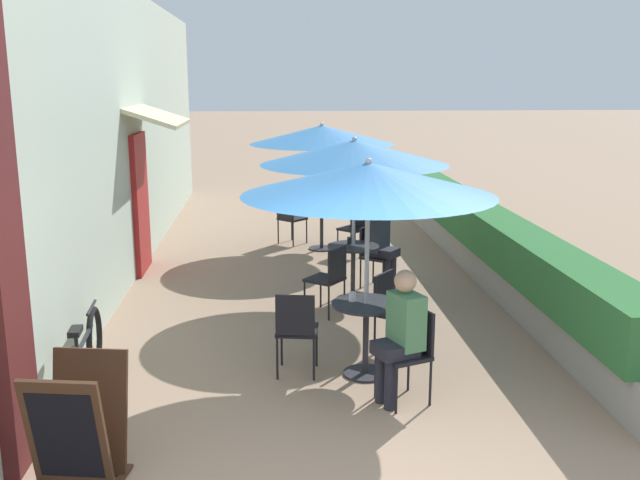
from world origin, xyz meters
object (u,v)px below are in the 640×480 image
at_px(seated_patron_mid_left, 381,241).
at_px(cafe_chair_near_back, 411,347).
at_px(patio_umbrella_near, 368,179).
at_px(cafe_chair_far_left, 289,216).
at_px(menu_board, 79,425).
at_px(bicycle_leaning, 84,358).
at_px(cafe_chair_far_right, 356,224).
at_px(coffee_cup_far, 325,204).
at_px(coffee_cup_near, 352,297).
at_px(cafe_chair_near_right, 296,326).
at_px(patio_umbrella_mid, 354,153).
at_px(patio_table_near, 366,326).
at_px(cafe_chair_mid_left, 374,252).
at_px(patio_table_far, 322,220).
at_px(coffee_cup_mid, 350,240).
at_px(patio_umbrella_far, 322,135).
at_px(patio_table_mid, 353,263).
at_px(cafe_chair_mid_right, 330,275).
at_px(cafe_chair_near_left, 392,306).
at_px(seated_patron_near_back, 401,331).

bearing_deg(seated_patron_mid_left, cafe_chair_near_back, 33.47).
distance_m(patio_umbrella_near, cafe_chair_far_left, 6.00).
bearing_deg(menu_board, bicycle_leaning, 111.59).
height_order(cafe_chair_far_right, coffee_cup_far, cafe_chair_far_right).
xyz_separation_m(patio_umbrella_near, cafe_chair_far_right, (0.50, 4.95, -1.45)).
xyz_separation_m(coffee_cup_near, menu_board, (-2.20, -1.87, -0.33)).
height_order(patio_umbrella_near, cafe_chair_near_right, patio_umbrella_near).
xyz_separation_m(patio_umbrella_near, patio_umbrella_mid, (0.16, 2.44, 0.00)).
bearing_deg(cafe_chair_near_right, cafe_chair_far_left, 96.95).
height_order(cafe_chair_far_left, cafe_chair_far_right, same).
bearing_deg(coffee_cup_near, cafe_chair_far_right, 82.62).
bearing_deg(seated_patron_mid_left, patio_table_near, 26.37).
xyz_separation_m(cafe_chair_mid_left, cafe_chair_far_left, (-1.10, 2.76, 0.00)).
distance_m(cafe_chair_near_back, cafe_chair_far_right, 5.55).
xyz_separation_m(seated_patron_mid_left, menu_board, (-2.93, -4.75, -0.23)).
bearing_deg(menu_board, patio_table_far, 81.14).
relative_size(coffee_cup_mid, patio_table_far, 0.12).
relative_size(cafe_chair_mid_left, bicycle_leaning, 0.49).
height_order(coffee_cup_near, bicycle_leaning, coffee_cup_near).
xyz_separation_m(cafe_chair_near_right, patio_umbrella_far, (0.65, 5.35, 1.45)).
distance_m(patio_table_near, patio_table_far, 5.37).
bearing_deg(cafe_chair_near_back, coffee_cup_mid, -18.37).
bearing_deg(coffee_cup_mid, patio_table_near, -92.83).
distance_m(patio_table_mid, seated_patron_mid_left, 0.71).
xyz_separation_m(seated_patron_mid_left, coffee_cup_mid, (-0.48, -0.41, 0.11)).
relative_size(cafe_chair_mid_right, coffee_cup_far, 9.67).
xyz_separation_m(coffee_cup_near, seated_patron_mid_left, (0.74, 2.88, -0.11)).
bearing_deg(cafe_chair_near_left, cafe_chair_far_right, -143.88).
bearing_deg(patio_umbrella_far, menu_board, -107.71).
bearing_deg(patio_table_far, coffee_cup_far, 31.77).
bearing_deg(coffee_cup_near, patio_umbrella_far, 89.03).
relative_size(patio_umbrella_near, cafe_chair_near_left, 2.78).
bearing_deg(patio_umbrella_mid, seated_patron_near_back, -88.85).
height_order(cafe_chair_near_right, cafe_chair_near_back, same).
bearing_deg(patio_table_mid, patio_table_far, 93.90).
bearing_deg(seated_patron_near_back, coffee_cup_far, -20.17).
bearing_deg(patio_umbrella_far, cafe_chair_far_right, -37.91).
xyz_separation_m(cafe_chair_near_right, coffee_cup_near, (0.56, 0.06, 0.28)).
distance_m(cafe_chair_far_left, bicycle_leaning, 6.37).
bearing_deg(patio_table_far, patio_umbrella_far, 0.00).
bearing_deg(patio_table_far, seated_patron_mid_left, -74.98).
bearing_deg(seated_patron_near_back, cafe_chair_near_left, -28.35).
bearing_deg(patio_table_near, patio_umbrella_mid, 86.23).
height_order(seated_patron_mid_left, cafe_chair_mid_right, seated_patron_mid_left).
height_order(patio_table_mid, coffee_cup_far, coffee_cup_far).
bearing_deg(patio_umbrella_mid, cafe_chair_mid_right, -121.61).
xyz_separation_m(cafe_chair_near_back, bicycle_leaning, (-3.01, 0.39, -0.18)).
distance_m(patio_umbrella_near, seated_patron_near_back, 1.45).
height_order(cafe_chair_mid_left, menu_board, menu_board).
bearing_deg(coffee_cup_mid, patio_table_mid, -72.31).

